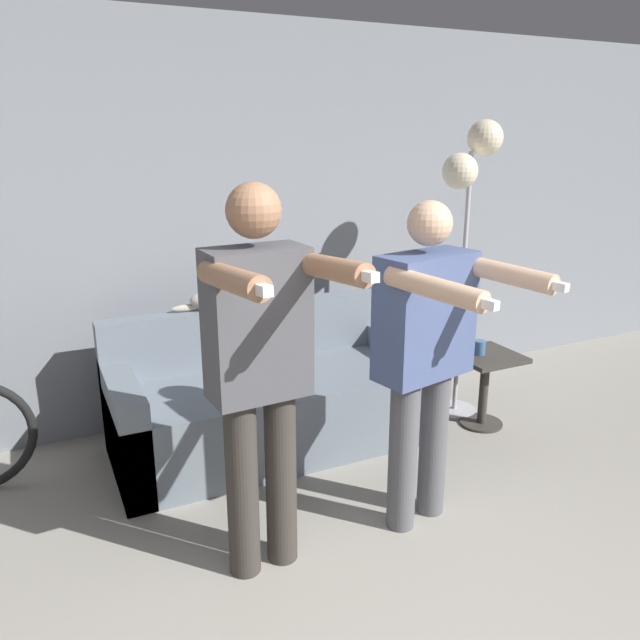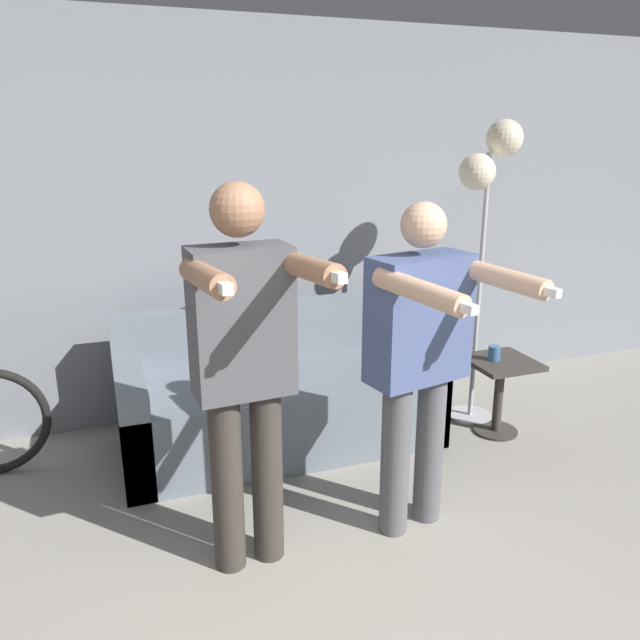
{
  "view_description": "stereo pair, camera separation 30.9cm",
  "coord_description": "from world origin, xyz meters",
  "px_view_note": "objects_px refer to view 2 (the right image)",
  "views": [
    {
      "loc": [
        -0.97,
        -0.91,
        1.9
      ],
      "look_at": [
        0.37,
        1.9,
        0.96
      ],
      "focal_mm": 35.0,
      "sensor_mm": 36.0,
      "label": 1
    },
    {
      "loc": [
        -0.69,
        -1.03,
        1.9
      ],
      "look_at": [
        0.37,
        1.9,
        0.96
      ],
      "focal_mm": 35.0,
      "sensor_mm": 36.0,
      "label": 2
    }
  ],
  "objects_px": {
    "cup": "(494,353)",
    "floor_lamp": "(488,184)",
    "cat": "(233,295)",
    "couch": "(280,400)",
    "person_right": "(420,349)",
    "side_table": "(500,381)",
    "person_left": "(244,359)"
  },
  "relations": [
    {
      "from": "person_right",
      "to": "side_table",
      "type": "xyz_separation_m",
      "value": [
        1.0,
        0.72,
        -0.58
      ]
    },
    {
      "from": "cat",
      "to": "person_left",
      "type": "bearing_deg",
      "value": -100.32
    },
    {
      "from": "person_right",
      "to": "cat",
      "type": "xyz_separation_m",
      "value": [
        -0.58,
        1.38,
        -0.03
      ]
    },
    {
      "from": "person_right",
      "to": "side_table",
      "type": "distance_m",
      "value": 1.36
    },
    {
      "from": "side_table",
      "to": "cat",
      "type": "bearing_deg",
      "value": 157.22
    },
    {
      "from": "person_left",
      "to": "cat",
      "type": "height_order",
      "value": "person_left"
    },
    {
      "from": "couch",
      "to": "person_left",
      "type": "relative_size",
      "value": 1.13
    },
    {
      "from": "side_table",
      "to": "floor_lamp",
      "type": "bearing_deg",
      "value": 96.1
    },
    {
      "from": "couch",
      "to": "person_right",
      "type": "distance_m",
      "value": 1.31
    },
    {
      "from": "cat",
      "to": "floor_lamp",
      "type": "distance_m",
      "value": 1.74
    },
    {
      "from": "couch",
      "to": "side_table",
      "type": "xyz_separation_m",
      "value": [
        1.37,
        -0.36,
        0.07
      ]
    },
    {
      "from": "floor_lamp",
      "to": "cup",
      "type": "bearing_deg",
      "value": -95.51
    },
    {
      "from": "cat",
      "to": "cup",
      "type": "relative_size",
      "value": 5.48
    },
    {
      "from": "cat",
      "to": "couch",
      "type": "bearing_deg",
      "value": -56.36
    },
    {
      "from": "side_table",
      "to": "cup",
      "type": "distance_m",
      "value": 0.2
    },
    {
      "from": "floor_lamp",
      "to": "cat",
      "type": "bearing_deg",
      "value": 165.15
    },
    {
      "from": "couch",
      "to": "cup",
      "type": "bearing_deg",
      "value": -14.39
    },
    {
      "from": "floor_lamp",
      "to": "side_table",
      "type": "distance_m",
      "value": 1.26
    },
    {
      "from": "side_table",
      "to": "person_right",
      "type": "bearing_deg",
      "value": -144.23
    },
    {
      "from": "couch",
      "to": "person_left",
      "type": "distance_m",
      "value": 1.37
    },
    {
      "from": "cat",
      "to": "floor_lamp",
      "type": "bearing_deg",
      "value": -14.85
    },
    {
      "from": "person_left",
      "to": "cup",
      "type": "bearing_deg",
      "value": 19.11
    },
    {
      "from": "cat",
      "to": "floor_lamp",
      "type": "relative_size",
      "value": 0.26
    },
    {
      "from": "cat",
      "to": "cup",
      "type": "xyz_separation_m",
      "value": [
        1.53,
        -0.65,
        -0.36
      ]
    },
    {
      "from": "cat",
      "to": "cup",
      "type": "distance_m",
      "value": 1.7
    },
    {
      "from": "floor_lamp",
      "to": "cup",
      "type": "height_order",
      "value": "floor_lamp"
    },
    {
      "from": "side_table",
      "to": "cup",
      "type": "bearing_deg",
      "value": 160.91
    },
    {
      "from": "floor_lamp",
      "to": "cup",
      "type": "xyz_separation_m",
      "value": [
        -0.02,
        -0.23,
        -1.04
      ]
    },
    {
      "from": "cup",
      "to": "floor_lamp",
      "type": "bearing_deg",
      "value": 84.49
    },
    {
      "from": "floor_lamp",
      "to": "cup",
      "type": "relative_size",
      "value": 20.96
    },
    {
      "from": "couch",
      "to": "cup",
      "type": "xyz_separation_m",
      "value": [
        1.32,
        -0.34,
        0.26
      ]
    },
    {
      "from": "cup",
      "to": "couch",
      "type": "bearing_deg",
      "value": 165.61
    }
  ]
}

